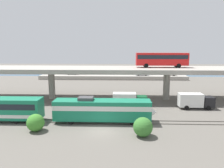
{
  "coord_description": "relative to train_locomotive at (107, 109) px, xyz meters",
  "views": [
    {
      "loc": [
        2.61,
        -29.09,
        12.05
      ],
      "look_at": [
        0.85,
        19.26,
        3.72
      ],
      "focal_mm": 33.89,
      "sensor_mm": 36.0,
      "label": 1
    }
  ],
  "objects": [
    {
      "name": "transit_bus_on_overpass",
      "position": [
        11.88,
        17.18,
        7.33
      ],
      "size": [
        12.0,
        2.68,
        3.4
      ],
      "color": "red",
      "rests_on": "highway_overpass"
    },
    {
      "name": "harbor_water",
      "position": [
        -0.6,
        74.0,
        -2.19
      ],
      "size": [
        140.0,
        36.0,
        0.01
      ],
      "primitive_type": "cube",
      "color": "#385B7A",
      "rests_on": "ground_plane"
    },
    {
      "name": "service_truck_east",
      "position": [
        17.05,
        8.5,
        -0.55
      ],
      "size": [
        6.8,
        2.46,
        3.04
      ],
      "color": "black",
      "rests_on": "ground_plane"
    },
    {
      "name": "rail_strip_near",
      "position": [
        -0.6,
        -0.72,
        -2.13
      ],
      "size": [
        110.0,
        0.12,
        0.12
      ],
      "primitive_type": "cube",
      "color": "#59544C",
      "rests_on": "ground_plane"
    },
    {
      "name": "parked_car_1",
      "position": [
        -11.77,
        51.18,
        0.02
      ],
      "size": [
        4.65,
        1.89,
        1.5
      ],
      "rotation": [
        0.0,
        0.0,
        3.14
      ],
      "color": "maroon",
      "rests_on": "pier_parking_lot"
    },
    {
      "name": "train_locomotive",
      "position": [
        0.0,
        0.0,
        0.0
      ],
      "size": [
        16.7,
        3.04,
        4.18
      ],
      "color": "#197A56",
      "rests_on": "ground_plane"
    },
    {
      "name": "parked_car_3",
      "position": [
        10.68,
        48.28,
        0.03
      ],
      "size": [
        4.64,
        2.0,
        1.5
      ],
      "rotation": [
        0.0,
        0.0,
        3.14
      ],
      "color": "navy",
      "rests_on": "pier_parking_lot"
    },
    {
      "name": "highway_overpass",
      "position": [
        -0.6,
        16.0,
        4.57
      ],
      "size": [
        96.0,
        10.85,
        7.46
      ],
      "color": "#9E998E",
      "rests_on": "ground_plane"
    },
    {
      "name": "rail_strip_far",
      "position": [
        -0.6,
        0.72,
        -2.13
      ],
      "size": [
        110.0,
        0.12,
        0.12
      ],
      "primitive_type": "cube",
      "color": "#59544C",
      "rests_on": "ground_plane"
    },
    {
      "name": "parked_car_4",
      "position": [
        -21.03,
        52.48,
        0.02
      ],
      "size": [
        4.42,
        1.89,
        1.5
      ],
      "color": "#515459",
      "rests_on": "pier_parking_lot"
    },
    {
      "name": "shrub_right",
      "position": [
        5.24,
        -5.48,
        -0.85
      ],
      "size": [
        2.69,
        2.69,
        2.69
      ],
      "primitive_type": "sphere",
      "color": "#37752E",
      "rests_on": "ground_plane"
    },
    {
      "name": "ground_plane",
      "position": [
        -0.6,
        -4.0,
        -2.19
      ],
      "size": [
        260.0,
        260.0,
        0.0
      ],
      "primitive_type": "plane",
      "color": "#605B54"
    },
    {
      "name": "parked_car_0",
      "position": [
        21.37,
        48.39,
        0.02
      ],
      "size": [
        4.52,
        1.91,
        1.5
      ],
      "color": "silver",
      "rests_on": "pier_parking_lot"
    },
    {
      "name": "pier_parking_lot",
      "position": [
        -0.6,
        51.0,
        -1.47
      ],
      "size": [
        56.67,
        11.31,
        1.44
      ],
      "primitive_type": "cube",
      "color": "#9E998E",
      "rests_on": "ground_plane"
    },
    {
      "name": "service_truck_west",
      "position": [
        3.88,
        8.5,
        -0.55
      ],
      "size": [
        6.8,
        2.46,
        3.04
      ],
      "color": "#0C4C26",
      "rests_on": "ground_plane"
    },
    {
      "name": "parked_car_2",
      "position": [
        -16.77,
        50.08,
        0.02
      ],
      "size": [
        4.27,
        1.88,
        1.5
      ],
      "rotation": [
        0.0,
        0.0,
        3.14
      ],
      "color": "#9E998C",
      "rests_on": "pier_parking_lot"
    },
    {
      "name": "shrub_left",
      "position": [
        -10.21,
        -4.16,
        -0.92
      ],
      "size": [
        2.55,
        2.55,
        2.55
      ],
      "primitive_type": "sphere",
      "color": "#3E862D",
      "rests_on": "ground_plane"
    }
  ]
}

